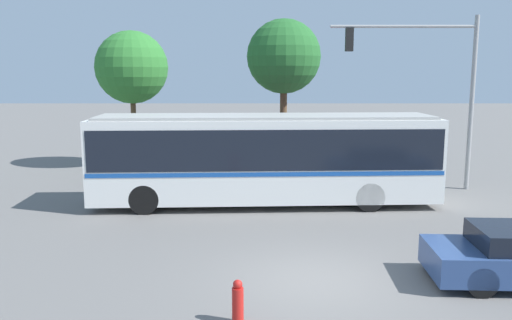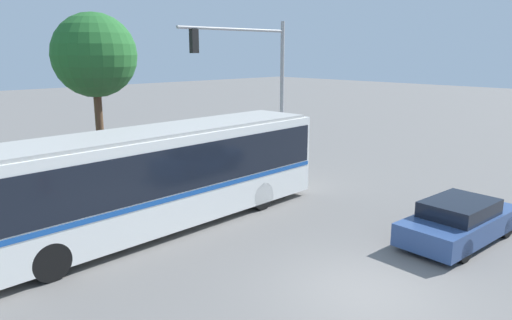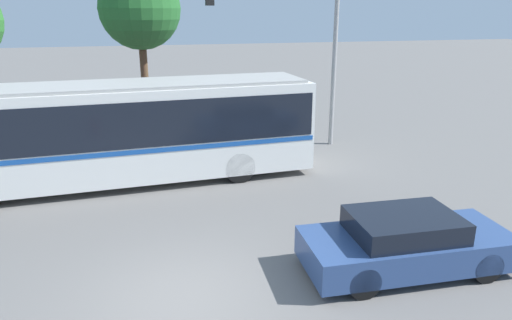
{
  "view_description": "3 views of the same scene",
  "coord_description": "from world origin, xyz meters",
  "px_view_note": "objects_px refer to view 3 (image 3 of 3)",
  "views": [
    {
      "loc": [
        -1.36,
        -11.32,
        4.68
      ],
      "look_at": [
        -1.43,
        3.59,
        2.19
      ],
      "focal_mm": 36.77,
      "sensor_mm": 36.0,
      "label": 1
    },
    {
      "loc": [
        -8.94,
        -5.71,
        5.57
      ],
      "look_at": [
        2.26,
        6.09,
        1.86
      ],
      "focal_mm": 33.47,
      "sensor_mm": 36.0,
      "label": 2
    },
    {
      "loc": [
        -0.65,
        -8.02,
        5.36
      ],
      "look_at": [
        2.41,
        3.56,
        1.53
      ],
      "focal_mm": 33.02,
      "sensor_mm": 36.0,
      "label": 3
    }
  ],
  "objects_px": {
    "street_tree_centre": "(140,9)",
    "city_bus": "(122,127)",
    "sedan_foreground": "(406,243)",
    "traffic_light_pole": "(300,32)"
  },
  "relations": [
    {
      "from": "city_bus",
      "to": "street_tree_centre",
      "type": "distance_m",
      "value": 7.17
    },
    {
      "from": "street_tree_centre",
      "to": "sedan_foreground",
      "type": "bearing_deg",
      "value": -70.06
    },
    {
      "from": "city_bus",
      "to": "sedan_foreground",
      "type": "height_order",
      "value": "city_bus"
    },
    {
      "from": "traffic_light_pole",
      "to": "city_bus",
      "type": "bearing_deg",
      "value": 20.64
    },
    {
      "from": "street_tree_centre",
      "to": "city_bus",
      "type": "bearing_deg",
      "value": -98.99
    },
    {
      "from": "traffic_light_pole",
      "to": "street_tree_centre",
      "type": "distance_m",
      "value": 6.9
    },
    {
      "from": "city_bus",
      "to": "traffic_light_pole",
      "type": "relative_size",
      "value": 1.78
    },
    {
      "from": "city_bus",
      "to": "sedan_foreground",
      "type": "xyz_separation_m",
      "value": [
        5.79,
        -7.12,
        -1.21
      ]
    },
    {
      "from": "sedan_foreground",
      "to": "street_tree_centre",
      "type": "relative_size",
      "value": 0.63
    },
    {
      "from": "sedan_foreground",
      "to": "traffic_light_pole",
      "type": "relative_size",
      "value": 0.65
    }
  ]
}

